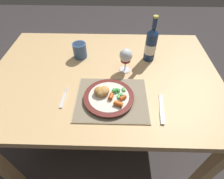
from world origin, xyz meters
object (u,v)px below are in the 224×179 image
Objects in this scene: fork at (64,99)px; drinking_cup at (80,50)px; bottle at (151,45)px; dining_table at (105,84)px; dinner_plate at (109,97)px; table_knife at (162,111)px; wine_glass at (126,57)px.

drinking_cup is at bearing 85.04° from fork.
bottle is at bearing 37.04° from fork.
dinner_plate is (0.03, -0.20, 0.11)m from dining_table.
wine_glass is at bearing 118.79° from table_knife.
wine_glass reaches higher than dinner_plate.
table_knife is at bearing -61.21° from wine_glass.
dining_table is at bearing -166.35° from wine_glass.
bottle reaches higher than table_knife.
dinner_plate is at bearing -80.49° from dining_table.
fork is 0.74× the size of table_knife.
wine_glass reaches higher than fork.
drinking_cup reaches higher than table_knife.
bottle is 2.91× the size of drinking_cup.
wine_glass is 1.50× the size of drinking_cup.
fork is at bearing -132.93° from dining_table.
dinner_plate is 0.26m from table_knife.
dining_table is at bearing 47.07° from fork.
dinner_plate is 1.35× the size of table_knife.
drinking_cup is (-0.16, 0.16, 0.14)m from dining_table.
dinner_plate is at bearing -110.17° from wine_glass.
fork is at bearing -94.96° from drinking_cup.
wine_glass is 0.19m from bottle.
bottle is at bearing 91.93° from table_knife.
fork is 0.40m from wine_glass.
wine_glass is 0.51× the size of bottle.
bottle is (0.24, 0.35, 0.09)m from dinner_plate.
table_knife is (0.29, -0.27, 0.09)m from dining_table.
dining_table is 0.41m from table_knife.
dinner_plate is 0.91× the size of bottle.
fork reaches higher than dining_table.
bottle reaches higher than fork.
fork is (-0.23, -0.00, -0.01)m from dinner_plate.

